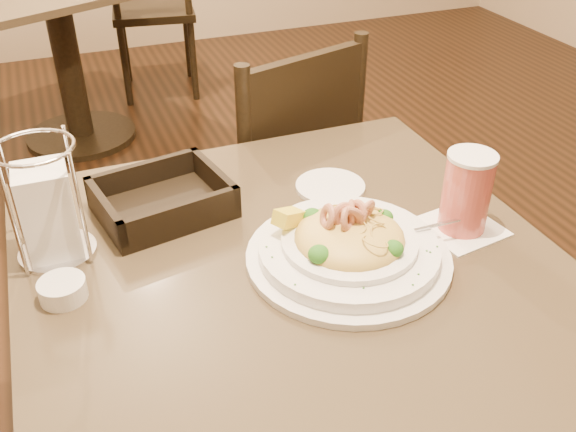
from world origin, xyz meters
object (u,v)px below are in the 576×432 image
object	(u,v)px
main_table	(292,362)
napkin_caddy	(48,209)
pasta_bowl	(349,245)
background_table	(62,34)
butter_ramekin	(63,290)
dining_chair_far	(152,4)
bread_basket	(163,202)
side_plate	(330,187)
dining_chair_near	(274,186)
drink_glass	(466,193)

from	to	relation	value
main_table	napkin_caddy	xyz separation A→B (m)	(-0.37, 0.17, 0.33)
pasta_bowl	napkin_caddy	bearing A→B (deg)	156.21
background_table	butter_ramekin	bearing A→B (deg)	-93.60
dining_chair_far	napkin_caddy	world-z (taller)	napkin_caddy
bread_basket	side_plate	xyz separation A→B (m)	(0.33, -0.04, -0.02)
main_table	pasta_bowl	bearing A→B (deg)	-18.96
main_table	dining_chair_near	size ratio (longest dim) A/B	0.97
napkin_caddy	side_plate	distance (m)	0.53
background_table	butter_ramekin	distance (m)	2.21
dining_chair_far	napkin_caddy	xyz separation A→B (m)	(-0.63, -2.48, 0.35)
dining_chair_far	background_table	bearing A→B (deg)	49.69
butter_ramekin	side_plate	bearing A→B (deg)	16.17
main_table	side_plate	xyz separation A→B (m)	(0.16, 0.20, 0.25)
dining_chair_far	bread_basket	bearing A→B (deg)	88.68
main_table	drink_glass	distance (m)	0.45
background_table	pasta_bowl	bearing A→B (deg)	-81.96
bread_basket	background_table	bearing A→B (deg)	91.75
main_table	background_table	xyz separation A→B (m)	(-0.23, 2.23, 0.00)
dining_chair_far	pasta_bowl	xyz separation A→B (m)	(-0.17, -2.69, 0.30)
bread_basket	side_plate	bearing A→B (deg)	-6.25
dining_chair_far	napkin_caddy	bearing A→B (deg)	84.56
background_table	napkin_caddy	bearing A→B (deg)	-93.80
main_table	butter_ramekin	world-z (taller)	butter_ramekin
background_table	dining_chair_far	size ratio (longest dim) A/B	1.29
main_table	drink_glass	xyz separation A→B (m)	(0.32, -0.02, 0.32)
dining_chair_near	bread_basket	bearing A→B (deg)	31.73
bread_basket	dining_chair_near	bearing A→B (deg)	48.87
dining_chair_near	napkin_caddy	size ratio (longest dim) A/B	4.46
drink_glass	dining_chair_far	bearing A→B (deg)	91.34
main_table	bread_basket	distance (m)	0.39
dining_chair_far	napkin_caddy	distance (m)	2.59
main_table	napkin_caddy	size ratio (longest dim) A/B	4.32
dining_chair_far	butter_ramekin	world-z (taller)	dining_chair_far
side_plate	butter_ramekin	world-z (taller)	butter_ramekin
background_table	dining_chair_far	distance (m)	0.65
bread_basket	napkin_caddy	world-z (taller)	napkin_caddy
drink_glass	background_table	bearing A→B (deg)	103.81
side_plate	butter_ramekin	xyz separation A→B (m)	(-0.53, -0.15, 0.01)
background_table	dining_chair_near	world-z (taller)	dining_chair_near
butter_ramekin	dining_chair_far	bearing A→B (deg)	76.49
main_table	dining_chair_near	bearing A→B (deg)	72.64
background_table	pasta_bowl	xyz separation A→B (m)	(0.32, -2.26, 0.27)
pasta_bowl	napkin_caddy	world-z (taller)	napkin_caddy
napkin_caddy	background_table	bearing A→B (deg)	86.20
butter_ramekin	drink_glass	bearing A→B (deg)	-5.06
main_table	background_table	size ratio (longest dim) A/B	0.75
dining_chair_far	pasta_bowl	bearing A→B (deg)	95.08
pasta_bowl	background_table	bearing A→B (deg)	98.04
pasta_bowl	main_table	bearing A→B (deg)	161.04
napkin_caddy	side_plate	xyz separation A→B (m)	(0.53, 0.03, -0.08)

